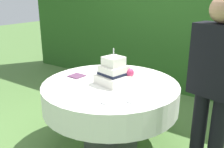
{
  "coord_description": "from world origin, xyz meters",
  "views": [
    {
      "loc": [
        1.4,
        -2.01,
        1.63
      ],
      "look_at": [
        0.01,
        0.01,
        0.82
      ],
      "focal_mm": 40.87,
      "sensor_mm": 36.0,
      "label": 1
    }
  ],
  "objects_px": {
    "wedding_cake": "(114,73)",
    "serving_plate_far": "(107,102)",
    "napkin_stack": "(77,76)",
    "serving_plate_near": "(133,100)",
    "standing_person": "(214,85)",
    "cake_table": "(111,95)"
  },
  "relations": [
    {
      "from": "serving_plate_near",
      "to": "serving_plate_far",
      "type": "distance_m",
      "value": 0.23
    },
    {
      "from": "serving_plate_far",
      "to": "standing_person",
      "type": "relative_size",
      "value": 0.06
    },
    {
      "from": "wedding_cake",
      "to": "serving_plate_near",
      "type": "xyz_separation_m",
      "value": [
        0.38,
        -0.27,
        -0.1
      ]
    },
    {
      "from": "standing_person",
      "to": "serving_plate_far",
      "type": "bearing_deg",
      "value": -155.02
    },
    {
      "from": "napkin_stack",
      "to": "standing_person",
      "type": "height_order",
      "value": "standing_person"
    },
    {
      "from": "standing_person",
      "to": "cake_table",
      "type": "bearing_deg",
      "value": 177.2
    },
    {
      "from": "serving_plate_near",
      "to": "wedding_cake",
      "type": "bearing_deg",
      "value": 144.74
    },
    {
      "from": "serving_plate_near",
      "to": "standing_person",
      "type": "height_order",
      "value": "standing_person"
    },
    {
      "from": "napkin_stack",
      "to": "wedding_cake",
      "type": "bearing_deg",
      "value": 6.43
    },
    {
      "from": "cake_table",
      "to": "standing_person",
      "type": "distance_m",
      "value": 1.06
    },
    {
      "from": "wedding_cake",
      "to": "standing_person",
      "type": "bearing_deg",
      "value": -3.97
    },
    {
      "from": "napkin_stack",
      "to": "serving_plate_far",
      "type": "bearing_deg",
      "value": -28.92
    },
    {
      "from": "serving_plate_near",
      "to": "serving_plate_far",
      "type": "relative_size",
      "value": 1.27
    },
    {
      "from": "wedding_cake",
      "to": "serving_plate_near",
      "type": "distance_m",
      "value": 0.48
    },
    {
      "from": "wedding_cake",
      "to": "standing_person",
      "type": "distance_m",
      "value": 0.98
    },
    {
      "from": "wedding_cake",
      "to": "serving_plate_far",
      "type": "relative_size",
      "value": 3.54
    },
    {
      "from": "serving_plate_near",
      "to": "napkin_stack",
      "type": "xyz_separation_m",
      "value": [
        -0.84,
        0.22,
        -0.0
      ]
    },
    {
      "from": "wedding_cake",
      "to": "serving_plate_far",
      "type": "distance_m",
      "value": 0.48
    },
    {
      "from": "serving_plate_near",
      "to": "napkin_stack",
      "type": "distance_m",
      "value": 0.87
    },
    {
      "from": "wedding_cake",
      "to": "napkin_stack",
      "type": "relative_size",
      "value": 2.46
    },
    {
      "from": "serving_plate_near",
      "to": "serving_plate_far",
      "type": "xyz_separation_m",
      "value": [
        -0.17,
        -0.15,
        0.0
      ]
    },
    {
      "from": "serving_plate_far",
      "to": "napkin_stack",
      "type": "relative_size",
      "value": 0.7
    }
  ]
}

